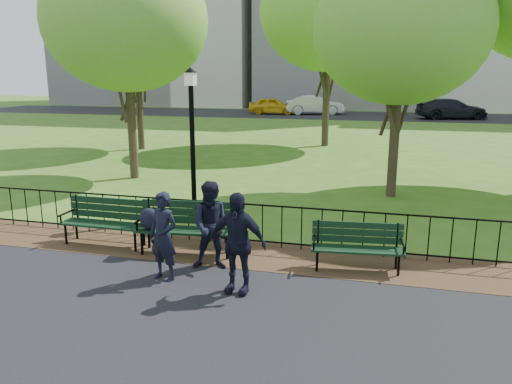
% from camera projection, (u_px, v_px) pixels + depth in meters
% --- Properties ---
extents(ground, '(120.00, 120.00, 0.00)m').
position_uv_depth(ground, '(200.00, 282.00, 8.45)').
color(ground, '#38641A').
extents(dirt_strip, '(60.00, 1.60, 0.01)m').
position_uv_depth(dirt_strip, '(227.00, 252.00, 9.86)').
color(dirt_strip, '#3B2E18').
rests_on(dirt_strip, ground).
extents(far_street, '(70.00, 9.00, 0.01)m').
position_uv_depth(far_street, '(351.00, 115.00, 41.39)').
color(far_street, black).
rests_on(far_street, ground).
extents(iron_fence, '(24.06, 0.06, 1.00)m').
position_uv_depth(iron_fence, '(234.00, 221.00, 10.22)').
color(iron_fence, black).
rests_on(iron_fence, ground).
extents(park_bench_main, '(1.99, 0.81, 1.10)m').
position_uv_depth(park_bench_main, '(175.00, 221.00, 9.69)').
color(park_bench_main, black).
rests_on(park_bench_main, ground).
extents(park_bench_left_a, '(1.83, 0.59, 1.03)m').
position_uv_depth(park_bench_left_a, '(106.00, 217.00, 10.23)').
color(park_bench_left_a, black).
rests_on(park_bench_left_a, ground).
extents(park_bench_right_a, '(1.67, 0.68, 0.92)m').
position_uv_depth(park_bench_right_a, '(357.00, 241.00, 8.92)').
color(park_bench_right_a, black).
rests_on(park_bench_right_a, ground).
extents(lamppost, '(0.32, 0.32, 3.59)m').
position_uv_depth(lamppost, '(192.00, 138.00, 11.90)').
color(lamppost, black).
rests_on(lamppost, ground).
extents(tree_near_w, '(5.21, 5.21, 7.26)m').
position_uv_depth(tree_near_w, '(126.00, 21.00, 15.72)').
color(tree_near_w, '#2D2116').
rests_on(tree_near_w, ground).
extents(tree_near_e, '(4.75, 4.75, 6.62)m').
position_uv_depth(tree_near_e, '(401.00, 29.00, 13.32)').
color(tree_near_e, '#2D2116').
rests_on(tree_near_e, ground).
extents(tree_mid_w, '(5.89, 5.89, 8.21)m').
position_uv_depth(tree_mid_w, '(135.00, 21.00, 21.94)').
color(tree_mid_w, '#2D2116').
rests_on(tree_mid_w, ground).
extents(tree_far_c, '(6.39, 6.39, 8.91)m').
position_uv_depth(tree_far_c, '(329.00, 12.00, 22.88)').
color(tree_far_c, '#2D2116').
rests_on(tree_far_c, ground).
extents(person_left, '(0.63, 0.49, 1.52)m').
position_uv_depth(person_left, '(163.00, 236.00, 8.41)').
color(person_left, black).
rests_on(person_left, asphalt_path).
extents(person_mid, '(0.85, 0.58, 1.60)m').
position_uv_depth(person_mid, '(213.00, 226.00, 8.88)').
color(person_mid, black).
rests_on(person_mid, asphalt_path).
extents(person_right, '(1.00, 0.48, 1.66)m').
position_uv_depth(person_right, '(237.00, 243.00, 7.90)').
color(person_right, black).
rests_on(person_right, asphalt_path).
extents(taxi, '(4.21, 1.85, 1.41)m').
position_uv_depth(taxi, '(273.00, 106.00, 42.36)').
color(taxi, gold).
rests_on(taxi, far_street).
extents(sedan_silver, '(5.15, 2.93, 1.61)m').
position_uv_depth(sedan_silver, '(314.00, 105.00, 42.07)').
color(sedan_silver, '#B7BABF').
rests_on(sedan_silver, far_street).
extents(sedan_dark, '(5.63, 3.32, 1.53)m').
position_uv_depth(sedan_dark, '(452.00, 109.00, 37.97)').
color(sedan_dark, black).
rests_on(sedan_dark, far_street).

